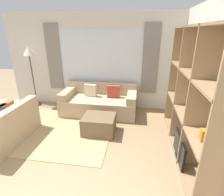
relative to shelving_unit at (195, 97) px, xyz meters
The scene contains 8 objects.
wall_back 2.89m from the shelving_unit, 136.67° to the left, with size 5.69×0.11×2.70m.
wall_right 0.39m from the shelving_unit, 52.94° to the left, with size 0.07×4.58×2.70m, color silver.
area_rug 2.95m from the shelving_unit, behind, with size 2.36×2.09×0.01m, color tan.
shelving_unit is the anchor object (origin of this frame).
couch_main 2.62m from the shelving_unit, 144.76° to the left, with size 2.05×0.98×0.80m.
couch_side 3.83m from the shelving_unit, behind, with size 0.98×1.50×0.80m.
ottoman 2.06m from the shelving_unit, 168.04° to the left, with size 0.71×0.60×0.41m.
floor_lamp 4.46m from the shelving_unit, 158.02° to the left, with size 0.31×0.31×1.80m.
Camera 1 is at (1.10, -1.57, 2.18)m, focal length 28.00 mm.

